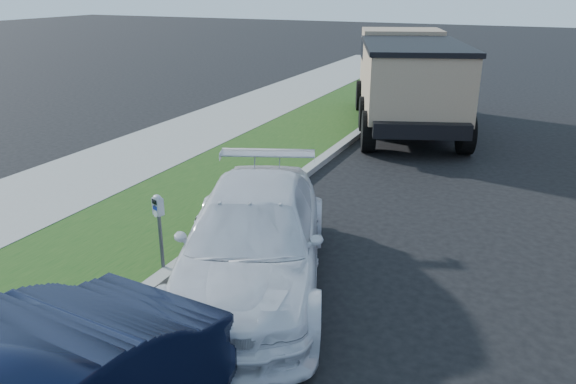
% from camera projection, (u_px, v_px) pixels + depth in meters
% --- Properties ---
extents(ground, '(120.00, 120.00, 0.00)m').
position_uv_depth(ground, '(346.00, 290.00, 8.31)').
color(ground, black).
rests_on(ground, ground).
extents(streetside, '(6.12, 50.00, 0.15)m').
position_uv_depth(streetside, '(132.00, 190.00, 12.15)').
color(streetside, gray).
rests_on(streetside, ground).
extents(parking_meter, '(0.19, 0.16, 1.22)m').
position_uv_depth(parking_meter, '(159.00, 216.00, 8.39)').
color(parking_meter, '#3F4247').
rests_on(parking_meter, ground).
extents(white_wagon, '(3.73, 5.45, 1.47)m').
position_uv_depth(white_wagon, '(255.00, 237.00, 8.32)').
color(white_wagon, white).
rests_on(white_wagon, ground).
extents(dump_truck, '(4.90, 7.67, 2.83)m').
position_uv_depth(dump_truck, '(407.00, 76.00, 17.26)').
color(dump_truck, black).
rests_on(dump_truck, ground).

